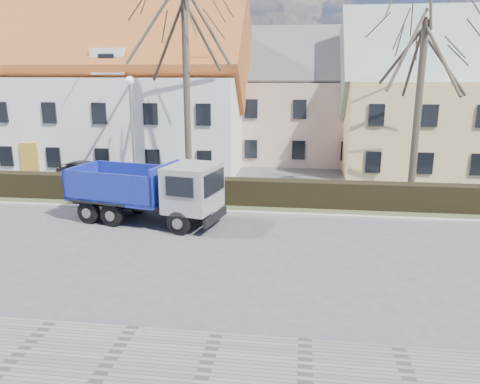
# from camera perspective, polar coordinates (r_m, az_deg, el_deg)

# --- Properties ---
(ground) EXTENTS (120.00, 120.00, 0.00)m
(ground) POSITION_cam_1_polar(r_m,az_deg,el_deg) (18.20, -6.35, -6.64)
(ground) COLOR #47474A
(curb_far) EXTENTS (80.00, 0.30, 0.12)m
(curb_far) POSITION_cam_1_polar(r_m,az_deg,el_deg) (22.44, -3.56, -2.36)
(curb_far) COLOR #A19E92
(curb_far) RESTS_ON ground
(grass_strip) EXTENTS (80.00, 3.00, 0.10)m
(grass_strip) POSITION_cam_1_polar(r_m,az_deg,el_deg) (23.95, -2.83, -1.30)
(grass_strip) COLOR #3E4526
(grass_strip) RESTS_ON ground
(hedge) EXTENTS (60.00, 0.90, 1.30)m
(hedge) POSITION_cam_1_polar(r_m,az_deg,el_deg) (23.61, -2.93, -0.03)
(hedge) COLOR black
(hedge) RESTS_ON ground
(building_white) EXTENTS (26.80, 10.80, 9.50)m
(building_white) POSITION_cam_1_polar(r_m,az_deg,el_deg) (36.80, -20.69, 10.69)
(building_white) COLOR white
(building_white) RESTS_ON ground
(building_pink) EXTENTS (10.80, 8.80, 8.00)m
(building_pink) POSITION_cam_1_polar(r_m,az_deg,el_deg) (36.57, 7.35, 10.28)
(building_pink) COLOR tan
(building_pink) RESTS_ON ground
(tree_1) EXTENTS (9.20, 9.20, 12.65)m
(tree_1) POSITION_cam_1_polar(r_m,az_deg,el_deg) (25.75, -6.57, 13.85)
(tree_1) COLOR #3A3228
(tree_1) RESTS_ON ground
(tree_2) EXTENTS (8.00, 8.00, 11.00)m
(tree_2) POSITION_cam_1_polar(r_m,az_deg,el_deg) (25.67, 21.03, 11.18)
(tree_2) COLOR #3A3228
(tree_2) RESTS_ON ground
(dump_truck) EXTENTS (7.48, 4.07, 2.83)m
(dump_truck) POSITION_cam_1_polar(r_m,az_deg,el_deg) (21.23, -12.04, 0.18)
(dump_truck) COLOR navy
(dump_truck) RESTS_ON ground
(streetlight) EXTENTS (0.50, 0.50, 6.41)m
(streetlight) POSITION_cam_1_polar(r_m,az_deg,el_deg) (25.29, -12.93, 6.50)
(streetlight) COLOR gray
(streetlight) RESTS_ON ground
(cart_frame) EXTENTS (0.67, 0.44, 0.57)m
(cart_frame) POSITION_cam_1_polar(r_m,az_deg,el_deg) (24.01, -18.86, -1.44)
(cart_frame) COLOR silver
(cart_frame) RESTS_ON ground
(parked_car_a) EXTENTS (4.47, 2.97, 1.42)m
(parked_car_a) POSITION_cam_1_polar(r_m,az_deg,el_deg) (29.64, -18.05, 2.35)
(parked_car_a) COLOR black
(parked_car_a) RESTS_ON ground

